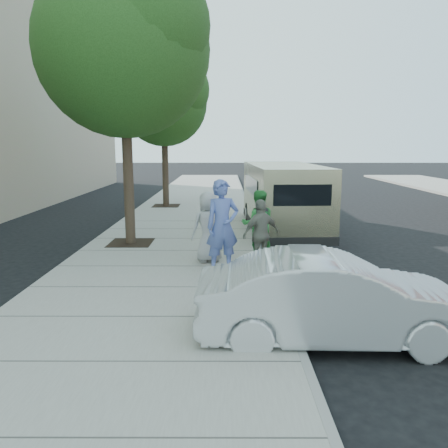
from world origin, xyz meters
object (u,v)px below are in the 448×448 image
at_px(person_green_shirt, 258,224).
at_px(person_gray_shirt, 208,227).
at_px(van, 283,197).
at_px(person_striped_polo, 261,234).
at_px(tree_far, 165,99).
at_px(parking_meter, 262,224).
at_px(person_officer, 222,226).
at_px(sedan, 333,299).
at_px(tree_near, 125,43).

bearing_deg(person_green_shirt, person_gray_shirt, 12.96).
xyz_separation_m(van, person_striped_polo, (-1.09, -4.77, -0.26)).
bearing_deg(person_green_shirt, person_striped_polo, 88.31).
bearing_deg(person_gray_shirt, person_green_shirt, 171.69).
bearing_deg(person_gray_shirt, person_striped_polo, 130.94).
bearing_deg(tree_far, person_striped_polo, -71.25).
xyz_separation_m(person_green_shirt, person_gray_shirt, (-1.20, -0.31, 0.00)).
distance_m(parking_meter, person_striped_polo, 0.41).
bearing_deg(person_officer, person_gray_shirt, 92.91).
relative_size(sedan, person_striped_polo, 2.57).
distance_m(person_gray_shirt, person_striped_polo, 1.34).
bearing_deg(tree_near, sedan, -54.61).
distance_m(person_officer, person_striped_polo, 0.93).
relative_size(tree_near, person_officer, 3.70).
bearing_deg(sedan, person_green_shirt, 11.89).
bearing_deg(tree_far, person_officer, -76.05).
relative_size(person_gray_shirt, person_striped_polo, 1.07).
distance_m(tree_far, parking_meter, 11.07).
distance_m(tree_far, person_green_shirt, 10.63).
bearing_deg(person_officer, tree_far, 85.09).
distance_m(tree_far, person_officer, 11.37).
xyz_separation_m(sedan, person_officer, (-1.66, 3.16, 0.50)).
height_order(tree_near, person_green_shirt, tree_near).
bearing_deg(person_striped_polo, tree_far, -99.54).
height_order(sedan, person_officer, person_officer).
bearing_deg(person_gray_shirt, sedan, 93.61).
bearing_deg(van, parking_meter, -106.18).
bearing_deg(tree_far, tree_near, -90.00).
bearing_deg(sedan, person_gray_shirt, 27.95).
xyz_separation_m(tree_far, parking_meter, (3.50, -9.80, -3.79)).
relative_size(tree_near, person_gray_shirt, 4.46).
xyz_separation_m(van, person_green_shirt, (-1.09, -3.87, -0.21)).
distance_m(tree_far, van, 7.97).
distance_m(tree_near, person_striped_polo, 6.31).
xyz_separation_m(van, person_gray_shirt, (-2.30, -4.18, -0.21)).
relative_size(sedan, person_green_shirt, 2.41).
distance_m(van, person_striped_polo, 4.90).
xyz_separation_m(sedan, person_striped_polo, (-0.80, 3.41, 0.27)).
distance_m(tree_far, sedan, 14.85).
xyz_separation_m(tree_far, person_gray_shirt, (2.25, -9.58, -3.89)).
distance_m(van, sedan, 8.20).
distance_m(parking_meter, person_gray_shirt, 1.27).
xyz_separation_m(sedan, person_green_shirt, (-0.80, 4.32, 0.32)).
relative_size(tree_near, sedan, 1.85).
bearing_deg(tree_near, parking_meter, -32.07).
bearing_deg(sedan, tree_near, 36.78).
bearing_deg(tree_near, person_officer, -47.54).
height_order(person_officer, person_green_shirt, person_officer).
relative_size(van, person_striped_polo, 3.94).
bearing_deg(person_green_shirt, sedan, 98.81).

